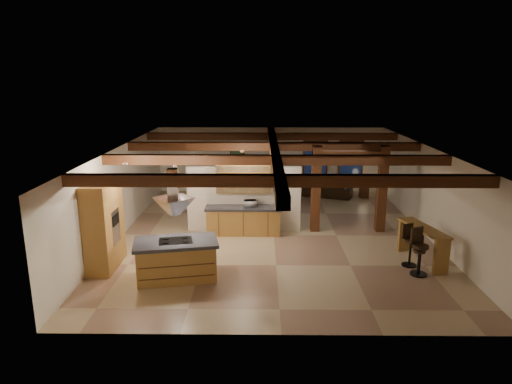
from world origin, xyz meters
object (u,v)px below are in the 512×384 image
sofa (327,190)px  bar_counter (423,239)px  kitchen_island (176,259)px  dining_table (254,204)px

sofa → bar_counter: 7.41m
kitchen_island → bar_counter: (6.71, 1.18, 0.16)m
sofa → bar_counter: bar_counter is taller
kitchen_island → dining_table: bearing=72.1°
bar_counter → kitchen_island: bearing=-170.0°
kitchen_island → sofa: kitchen_island is taller
sofa → kitchen_island: bearing=78.7°
kitchen_island → sofa: 9.80m
sofa → bar_counter: (1.65, -7.21, 0.38)m
dining_table → bar_counter: bar_counter is taller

